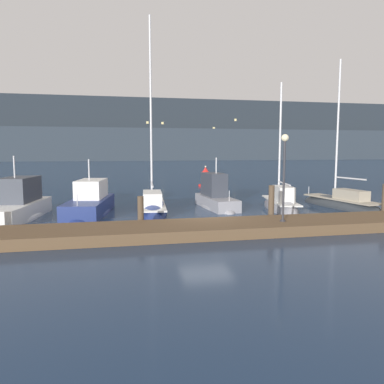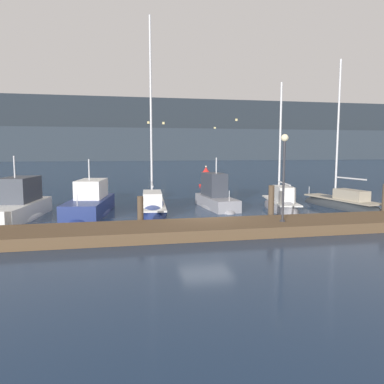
% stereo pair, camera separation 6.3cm
% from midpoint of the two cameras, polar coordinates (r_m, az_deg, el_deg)
% --- Properties ---
extents(ground_plane, '(400.00, 400.00, 0.00)m').
position_cam_midpoint_polar(ground_plane, '(18.21, 2.08, -4.91)').
color(ground_plane, '#192D4C').
extents(dock, '(27.79, 2.80, 0.45)m').
position_cam_midpoint_polar(dock, '(16.22, 3.84, -5.52)').
color(dock, brown).
rests_on(dock, ground).
extents(mooring_pile_1, '(0.28, 0.28, 1.49)m').
position_cam_midpoint_polar(mooring_pile_1, '(17.19, -7.93, -3.12)').
color(mooring_pile_1, '#4C3D2D').
rests_on(mooring_pile_1, ground).
extents(mooring_pile_2, '(0.28, 0.28, 1.86)m').
position_cam_midpoint_polar(mooring_pile_2, '(18.69, 11.89, -1.85)').
color(mooring_pile_2, '#4C3D2D').
rests_on(mooring_pile_2, ground).
extents(motorboat_berth_1, '(3.04, 6.49, 3.96)m').
position_cam_midpoint_polar(motorboat_berth_1, '(21.59, -25.27, -2.77)').
color(motorboat_berth_1, white).
rests_on(motorboat_berth_1, ground).
extents(motorboat_berth_2, '(3.01, 6.48, 3.55)m').
position_cam_midpoint_polar(motorboat_berth_2, '(21.86, -15.36, -2.25)').
color(motorboat_berth_2, navy).
rests_on(motorboat_berth_2, ground).
extents(sailboat_berth_3, '(2.33, 7.64, 12.06)m').
position_cam_midpoint_polar(sailboat_berth_3, '(22.12, -6.17, -2.59)').
color(sailboat_berth_3, navy).
rests_on(sailboat_berth_3, ground).
extents(motorboat_berth_4, '(1.90, 5.12, 3.58)m').
position_cam_midpoint_polar(motorboat_berth_4, '(23.28, 3.58, -1.37)').
color(motorboat_berth_4, gray).
rests_on(motorboat_berth_4, ground).
extents(sailboat_berth_5, '(2.58, 5.95, 8.42)m').
position_cam_midpoint_polar(sailboat_berth_5, '(23.26, 13.25, -2.26)').
color(sailboat_berth_5, gray).
rests_on(sailboat_berth_5, ground).
extents(sailboat_berth_6, '(2.61, 6.84, 9.80)m').
position_cam_midpoint_polar(sailboat_berth_6, '(25.12, 21.72, -1.94)').
color(sailboat_berth_6, '#2D3338').
rests_on(sailboat_berth_6, ground).
extents(channel_buoy, '(1.40, 1.40, 2.02)m').
position_cam_midpoint_polar(channel_buoy, '(37.39, 2.02, 2.09)').
color(channel_buoy, red).
rests_on(channel_buoy, ground).
extents(dock_lamppost, '(0.32, 0.32, 3.80)m').
position_cam_midpoint_polar(dock_lamppost, '(16.69, 13.79, 4.29)').
color(dock_lamppost, '#2D2D33').
rests_on(dock_lamppost, dock).
extents(hillside_backdrop, '(240.00, 23.00, 21.72)m').
position_cam_midpoint_polar(hillside_backdrop, '(139.18, -8.41, 8.99)').
color(hillside_backdrop, '#232B33').
rests_on(hillside_backdrop, ground).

